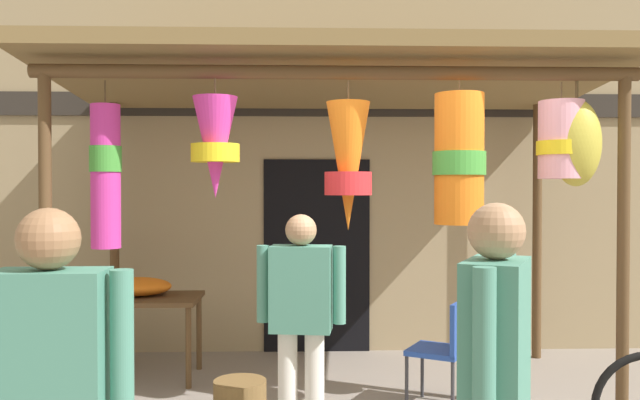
% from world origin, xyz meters
% --- Properties ---
extents(shop_facade, '(9.95, 0.29, 4.14)m').
position_xyz_m(shop_facade, '(-0.00, 2.54, 2.07)').
color(shop_facade, '#9E8966').
rests_on(shop_facade, ground_plane).
extents(market_stall_canopy, '(4.69, 2.23, 2.80)m').
position_xyz_m(market_stall_canopy, '(-0.29, 0.99, 2.39)').
color(market_stall_canopy, brown).
rests_on(market_stall_canopy, ground_plane).
extents(display_table, '(1.23, 0.68, 0.74)m').
position_xyz_m(display_table, '(-2.19, 1.48, 0.65)').
color(display_table, brown).
rests_on(display_table, ground_plane).
extents(flower_heap_on_table, '(0.63, 0.44, 0.16)m').
position_xyz_m(flower_heap_on_table, '(-2.13, 1.53, 0.82)').
color(flower_heap_on_table, orange).
rests_on(flower_heap_on_table, display_table).
extents(folding_chair, '(0.55, 0.55, 0.84)m').
position_xyz_m(folding_chair, '(0.45, 0.62, 0.50)').
color(folding_chair, '#2347A8').
rests_on(folding_chair, ground_plane).
extents(wicker_basket_by_table, '(0.40, 0.40, 0.27)m').
position_xyz_m(wicker_basket_by_table, '(-1.12, 0.51, 0.13)').
color(wicker_basket_by_table, brown).
rests_on(wicker_basket_by_table, ground_plane).
extents(customer_foreground, '(0.59, 0.27, 1.53)m').
position_xyz_m(customer_foreground, '(-0.67, -0.05, 0.90)').
color(customer_foreground, silver).
rests_on(customer_foreground, ground_plane).
extents(shopper_by_bananas, '(0.37, 0.54, 1.65)m').
position_xyz_m(shopper_by_bananas, '(0.09, -1.82, 0.97)').
color(shopper_by_bananas, silver).
rests_on(shopper_by_bananas, ground_plane).
extents(passerby_at_right, '(0.59, 0.23, 1.63)m').
position_xyz_m(passerby_at_right, '(-1.57, -2.00, 0.96)').
color(passerby_at_right, '#B23347').
rests_on(passerby_at_right, ground_plane).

